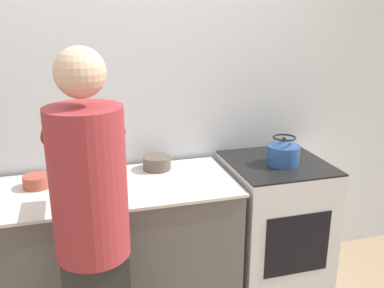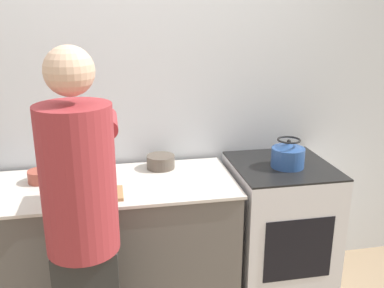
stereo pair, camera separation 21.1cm
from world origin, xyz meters
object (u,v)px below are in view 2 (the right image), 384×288
kettle (288,155)px  bowl_prep (41,176)px  oven (278,230)px  knife (91,194)px  person (82,221)px  cutting_board (90,195)px

kettle → bowl_prep: (-1.52, 0.15, -0.08)m
oven → bowl_prep: size_ratio=6.11×
oven → knife: oven is taller
person → bowl_prep: bearing=112.2°
person → kettle: bearing=23.5°
knife → bowl_prep: bowl_prep is taller
person → cutting_board: (0.02, 0.41, -0.05)m
oven → cutting_board: oven is taller
kettle → oven: bearing=109.9°
person → kettle: 1.35m
person → cutting_board: size_ratio=4.87×
person → cutting_board: 0.41m
person → bowl_prep: 0.74m
person → oven: bearing=25.4°
oven → bowl_prep: bowl_prep is taller
person → kettle: size_ratio=8.42×
oven → person: 1.44m
person → knife: size_ratio=7.42×
oven → knife: bearing=-171.0°
bowl_prep → person: bearing=-67.8°
kettle → bowl_prep: 1.52m
oven → knife: size_ratio=3.97×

